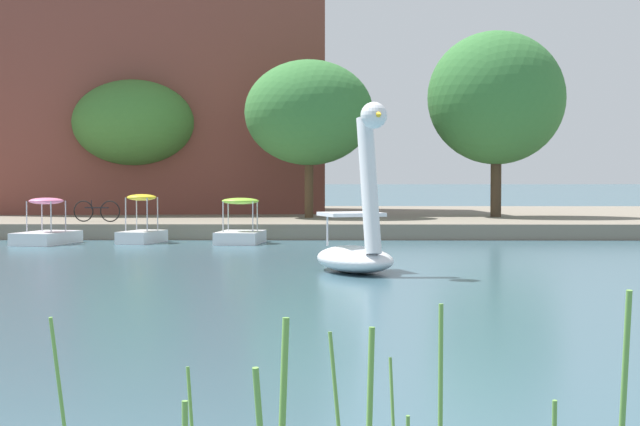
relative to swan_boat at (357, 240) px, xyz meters
name	(u,v)px	position (x,y,z in m)	size (l,w,h in m)	color
shore_bank_far	(283,219)	(-2.63, 21.39, -0.45)	(126.31, 20.87, 0.51)	slate
swan_boat	(357,240)	(0.00, 0.00, 0.00)	(2.22, 3.02, 3.54)	white
pedal_boat_lime	(240,231)	(-3.36, 9.45, -0.31)	(1.48, 2.17, 1.40)	white
pedal_boat_yellow	(142,228)	(-6.43, 9.62, -0.26)	(1.37, 2.00, 1.51)	white
pedal_boat_pink	(46,231)	(-9.22, 9.03, -0.32)	(1.76, 2.47, 1.41)	white
tree_broadleaf_right	(309,113)	(-1.40, 16.38, 3.76)	(5.19, 4.72, 5.95)	#4C3823
tree_broadleaf_left	(496,98)	(5.77, 17.14, 4.37)	(5.40, 4.52, 7.13)	#423323
tree_sapling_by_fence	(134,123)	(-8.64, 19.47, 3.55)	(5.29, 4.89, 5.51)	#423323
bicycle_parked	(97,211)	(-8.57, 12.71, 0.18)	(1.68, 0.36, 0.74)	black
apartment_block	(147,54)	(-8.84, 23.45, 6.88)	(15.36, 8.47, 14.15)	brown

